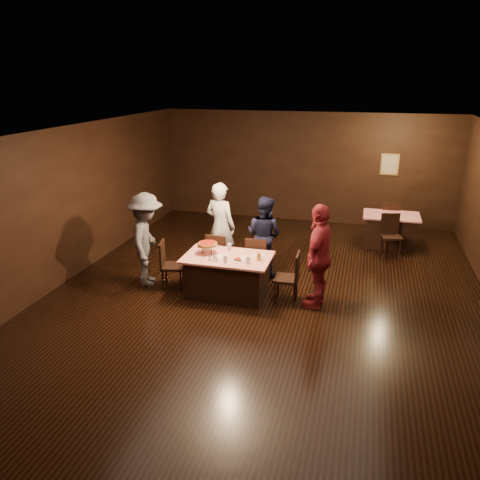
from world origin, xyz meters
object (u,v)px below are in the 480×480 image
chair_back_far (390,219)px  glass_front_right (248,260)px  chair_back_near (391,236)px  plate_empty (259,256)px  diner_white_jacket (220,226)px  glass_front_left (225,259)px  chair_far_left (219,255)px  chair_end_left (173,265)px  back_table (390,230)px  diner_navy_hoodie (264,235)px  chair_end_right (286,277)px  glass_amber (259,257)px  chair_far_right (258,259)px  diner_red_shirt (319,256)px  main_table (228,276)px  pizza_stand (208,244)px  diner_grey_knit (147,240)px  glass_back (230,247)px

chair_back_far → glass_front_right: 5.15m
chair_back_near → plate_empty: (-2.45, -2.76, 0.30)m
diner_white_jacket → glass_front_left: size_ratio=13.31×
chair_back_far → glass_front_left: chair_back_far is taller
chair_far_left → chair_end_left: (-0.70, -0.75, 0.00)m
back_table → plate_empty: 4.26m
diner_navy_hoodie → plate_empty: 1.07m
chair_end_right → chair_back_far: same height
plate_empty → glass_amber: bearing=-76.0°
chair_end_left → chair_end_right: bearing=-103.6°
chair_far_right → diner_white_jacket: bearing=-25.7°
chair_back_near → diner_red_shirt: 3.23m
chair_back_near → diner_red_shirt: size_ratio=0.50×
chair_far_left → diner_navy_hoodie: size_ratio=0.58×
back_table → diner_navy_hoodie: 3.55m
glass_front_right → chair_far_right: bearing=92.9°
chair_far_right → chair_end_left: size_ratio=1.00×
chair_end_right → diner_red_shirt: bearing=89.2°
main_table → plate_empty: (0.55, 0.15, 0.39)m
diner_red_shirt → pizza_stand: diner_red_shirt is taller
chair_far_right → diner_navy_hoodie: diner_navy_hoodie is taller
diner_white_jacket → glass_front_right: bearing=139.9°
diner_grey_knit → pizza_stand: bearing=-108.7°
glass_amber → glass_back: size_ratio=1.00×
glass_back → diner_white_jacket: bearing=117.0°
chair_far_right → diner_white_jacket: 1.12m
pizza_stand → plate_empty: (0.95, 0.10, -0.17)m
chair_far_right → glass_back: chair_far_right is taller
glass_front_right → pizza_stand: bearing=160.6°
chair_end_right → plate_empty: (-0.55, 0.15, 0.30)m
back_table → pizza_stand: 4.96m
chair_end_right → diner_navy_hoodie: diner_navy_hoodie is taller
chair_far_left → diner_red_shirt: 2.24m
chair_far_left → diner_white_jacket: 0.65m
chair_back_near → diner_grey_knit: (-4.65, -2.84, 0.44)m
glass_back → chair_end_right: bearing=-14.6°
glass_front_left → glass_amber: same height
diner_navy_hoodie → diner_red_shirt: size_ratio=0.87×
diner_navy_hoodie → diner_grey_knit: 2.36m
diner_navy_hoodie → chair_end_left: bearing=58.3°
back_table → chair_far_right: 3.87m
chair_far_left → glass_front_left: chair_far_left is taller
chair_end_left → chair_back_near: 5.03m
glass_front_right → glass_back: size_ratio=1.00×
glass_back → glass_front_right: bearing=-47.7°
chair_far_left → chair_back_far: 4.85m
chair_back_near → glass_back: bearing=-153.6°
diner_navy_hoodie → glass_back: (-0.47, -0.91, 0.02)m
main_table → diner_navy_hoodie: size_ratio=0.98×
diner_navy_hoodie → plate_empty: size_ratio=6.54×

